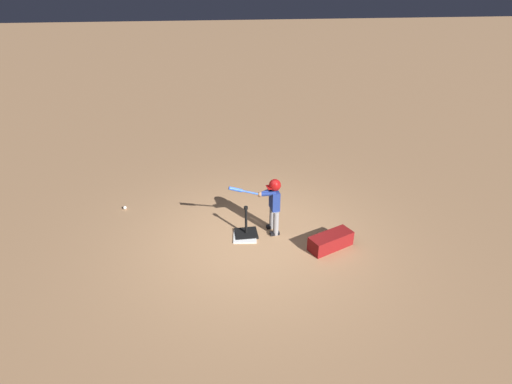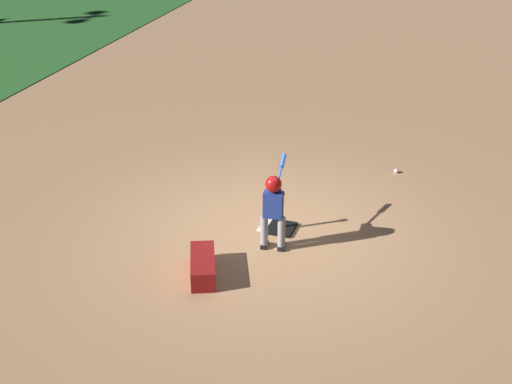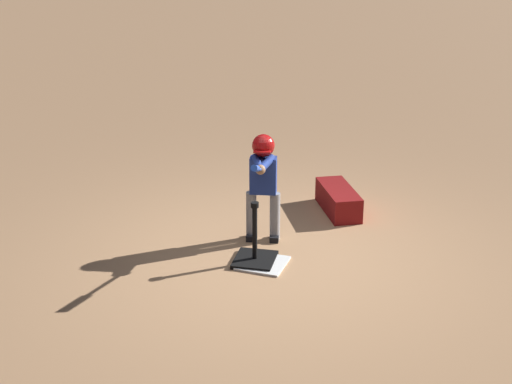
# 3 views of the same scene
# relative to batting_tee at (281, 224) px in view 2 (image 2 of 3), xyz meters

# --- Properties ---
(ground_plane) EXTENTS (90.00, 90.00, 0.00)m
(ground_plane) POSITION_rel_batting_tee_xyz_m (-0.12, 0.20, -0.08)
(ground_plane) COLOR #AD7F56
(home_plate) EXTENTS (0.49, 0.49, 0.02)m
(home_plate) POSITION_rel_batting_tee_xyz_m (0.04, 0.09, -0.07)
(home_plate) COLOR white
(home_plate) RESTS_ON ground_plane
(batting_tee) EXTENTS (0.43, 0.39, 0.62)m
(batting_tee) POSITION_rel_batting_tee_xyz_m (0.00, 0.00, 0.00)
(batting_tee) COLOR black
(batting_tee) RESTS_ON ground_plane
(batter_child) EXTENTS (0.99, 0.36, 1.13)m
(batter_child) POSITION_rel_batting_tee_xyz_m (-0.51, -0.03, 0.63)
(batter_child) COLOR gray
(batter_child) RESTS_ON ground_plane
(baseball) EXTENTS (0.07, 0.07, 0.07)m
(baseball) POSITION_rel_batting_tee_xyz_m (2.47, -1.33, -0.05)
(baseball) COLOR white
(baseball) RESTS_ON ground_plane
(equipment_bag) EXTENTS (0.90, 0.62, 0.28)m
(equipment_bag) POSITION_rel_batting_tee_xyz_m (-1.48, 0.64, 0.06)
(equipment_bag) COLOR maroon
(equipment_bag) RESTS_ON ground_plane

